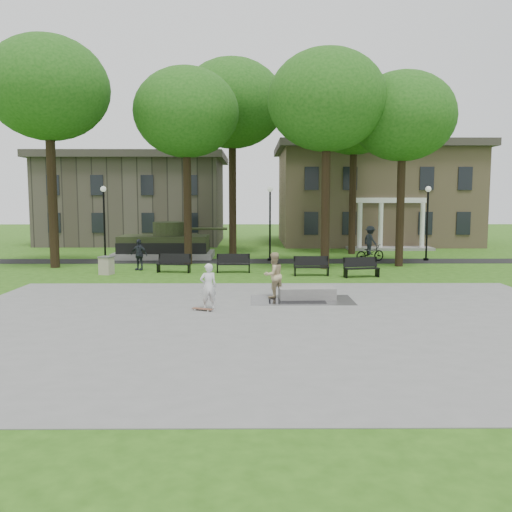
{
  "coord_description": "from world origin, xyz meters",
  "views": [
    {
      "loc": [
        -0.62,
        -22.03,
        4.01
      ],
      "look_at": [
        -0.46,
        2.13,
        1.4
      ],
      "focal_mm": 38.0,
      "sensor_mm": 36.0,
      "label": 1
    }
  ],
  "objects_px": {
    "skateboarder": "(208,286)",
    "park_bench_0": "(174,263)",
    "trash_bin": "(106,265)",
    "friend_watching": "(274,275)",
    "concrete_block": "(307,293)",
    "cyclist": "(370,247)"
  },
  "relations": [
    {
      "from": "skateboarder",
      "to": "park_bench_0",
      "type": "bearing_deg",
      "value": -92.2
    },
    {
      "from": "skateboarder",
      "to": "trash_bin",
      "type": "height_order",
      "value": "skateboarder"
    },
    {
      "from": "skateboarder",
      "to": "friend_watching",
      "type": "xyz_separation_m",
      "value": [
        2.43,
        2.34,
        0.08
      ]
    },
    {
      "from": "friend_watching",
      "to": "park_bench_0",
      "type": "bearing_deg",
      "value": -89.65
    },
    {
      "from": "skateboarder",
      "to": "friend_watching",
      "type": "bearing_deg",
      "value": -153.42
    },
    {
      "from": "concrete_block",
      "to": "trash_bin",
      "type": "xyz_separation_m",
      "value": [
        -9.82,
        6.94,
        0.24
      ]
    },
    {
      "from": "concrete_block",
      "to": "trash_bin",
      "type": "height_order",
      "value": "trash_bin"
    },
    {
      "from": "skateboarder",
      "to": "cyclist",
      "type": "distance_m",
      "value": 17.26
    },
    {
      "from": "friend_watching",
      "to": "concrete_block",
      "type": "bearing_deg",
      "value": 134.88
    },
    {
      "from": "park_bench_0",
      "to": "cyclist",
      "type": "bearing_deg",
      "value": 30.83
    },
    {
      "from": "trash_bin",
      "to": "concrete_block",
      "type": "bearing_deg",
      "value": -35.27
    },
    {
      "from": "friend_watching",
      "to": "trash_bin",
      "type": "height_order",
      "value": "friend_watching"
    },
    {
      "from": "concrete_block",
      "to": "trash_bin",
      "type": "bearing_deg",
      "value": 144.73
    },
    {
      "from": "park_bench_0",
      "to": "friend_watching",
      "type": "bearing_deg",
      "value": -47.88
    },
    {
      "from": "trash_bin",
      "to": "skateboarder",
      "type": "bearing_deg",
      "value": -56.05
    },
    {
      "from": "skateboarder",
      "to": "cyclist",
      "type": "xyz_separation_m",
      "value": [
        9.0,
        14.73,
        0.07
      ]
    },
    {
      "from": "park_bench_0",
      "to": "concrete_block",
      "type": "bearing_deg",
      "value": -42.49
    },
    {
      "from": "cyclist",
      "to": "friend_watching",
      "type": "bearing_deg",
      "value": 127.83
    },
    {
      "from": "concrete_block",
      "to": "skateboarder",
      "type": "relative_size",
      "value": 1.32
    },
    {
      "from": "concrete_block",
      "to": "park_bench_0",
      "type": "bearing_deg",
      "value": 129.54
    },
    {
      "from": "cyclist",
      "to": "park_bench_0",
      "type": "bearing_deg",
      "value": 88.61
    },
    {
      "from": "concrete_block",
      "to": "cyclist",
      "type": "relative_size",
      "value": 0.98
    }
  ]
}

